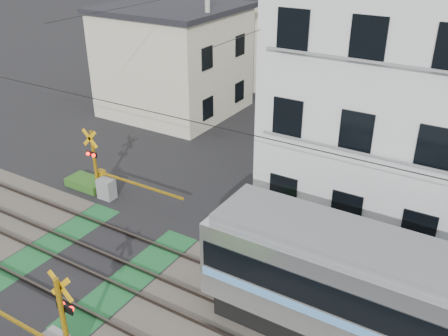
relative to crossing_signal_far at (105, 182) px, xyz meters
The scene contains 9 objects.
ground 4.53m from the crossing_signal_far, 54.71° to the right, with size 120.00×120.00×0.00m, color black.
track_bed 4.53m from the crossing_signal_far, 54.71° to the right, with size 120.00×120.00×0.14m.
crossing_signal_far is the anchor object (origin of this frame).
apartment_block 13.14m from the crossing_signal_far, 27.78° to the left, with size 10.20×8.36×9.30m.
houses_row 22.59m from the crossing_signal_far, 82.74° to the left, with size 22.07×31.35×6.80m.
catenary 9.78m from the crossing_signal_far, 22.86° to the right, with size 60.00×5.04×7.00m.
utility_poles 19.70m from the crossing_signal_far, 85.47° to the left, with size 7.90×42.00×8.00m.
pedestrian 29.38m from the crossing_signal_far, 87.01° to the left, with size 0.64×0.42×1.75m, color #2F2B35.
weed_patches 5.76m from the crossing_signal_far, 40.76° to the right, with size 10.25×8.80×0.40m.
Camera 1 is at (11.39, -9.58, 10.76)m, focal length 40.00 mm.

